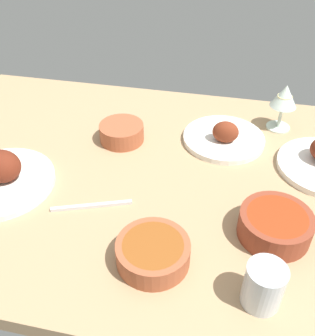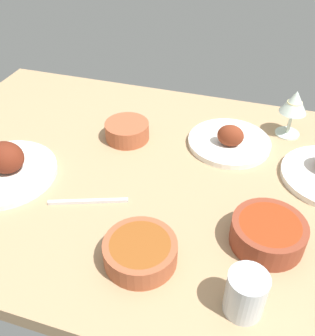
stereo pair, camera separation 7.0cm
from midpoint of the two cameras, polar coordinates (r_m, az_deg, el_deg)
dining_table at (r=99.97cm, az=-2.02°, el=-1.84°), size 140.00×90.00×4.00cm
plate_near_viewer at (r=110.28cm, az=8.06°, el=4.50°), size 23.12×23.12×7.61cm
plate_center_main at (r=103.09cm, az=-24.10°, el=-1.22°), size 26.67×26.67×9.32cm
bowl_onions at (r=110.23cm, az=-7.18°, el=5.31°), size 12.57×12.57×5.05cm
bowl_soup at (r=77.60cm, az=-3.33°, el=-12.43°), size 14.84×14.84×4.92cm
bowl_sauce at (r=84.39cm, az=14.80°, el=-8.20°), size 15.45×15.45×5.76cm
wine_glass at (r=115.95cm, az=16.68°, el=9.85°), size 7.60×7.60×14.00cm
water_tumbler at (r=72.25cm, az=12.69°, el=-16.80°), size 7.22×7.22×9.16cm
fork_loose at (r=91.43cm, az=-11.94°, el=-5.56°), size 17.98×7.30×0.80cm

